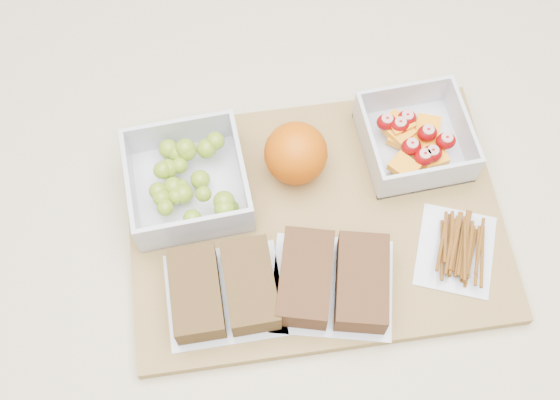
{
  "coord_description": "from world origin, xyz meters",
  "views": [
    {
      "loc": [
        -0.09,
        -0.32,
        1.64
      ],
      "look_at": [
        -0.02,
        0.01,
        0.93
      ],
      "focal_mm": 45.0,
      "sensor_mm": 36.0,
      "label": 1
    }
  ],
  "objects_px": {
    "cutting_board": "(315,221)",
    "pretzel_bag": "(457,247)",
    "orange": "(296,153)",
    "sandwich_bag_left": "(223,290)",
    "sandwich_bag_center": "(333,281)",
    "grape_container": "(188,181)",
    "fruit_container": "(414,140)"
  },
  "relations": [
    {
      "from": "cutting_board",
      "to": "pretzel_bag",
      "type": "distance_m",
      "value": 0.16
    },
    {
      "from": "orange",
      "to": "sandwich_bag_left",
      "type": "relative_size",
      "value": 0.56
    },
    {
      "from": "sandwich_bag_center",
      "to": "pretzel_bag",
      "type": "relative_size",
      "value": 1.25
    },
    {
      "from": "cutting_board",
      "to": "sandwich_bag_center",
      "type": "xyz_separation_m",
      "value": [
        -0.0,
        -0.08,
        0.03
      ]
    },
    {
      "from": "grape_container",
      "to": "orange",
      "type": "xyz_separation_m",
      "value": [
        0.12,
        0.0,
        0.01
      ]
    },
    {
      "from": "cutting_board",
      "to": "orange",
      "type": "distance_m",
      "value": 0.08
    },
    {
      "from": "grape_container",
      "to": "pretzel_bag",
      "type": "height_order",
      "value": "grape_container"
    },
    {
      "from": "cutting_board",
      "to": "orange",
      "type": "xyz_separation_m",
      "value": [
        -0.01,
        0.07,
        0.04
      ]
    },
    {
      "from": "cutting_board",
      "to": "grape_container",
      "type": "relative_size",
      "value": 3.24
    },
    {
      "from": "sandwich_bag_center",
      "to": "pretzel_bag",
      "type": "xyz_separation_m",
      "value": [
        0.14,
        0.01,
        -0.01
      ]
    },
    {
      "from": "grape_container",
      "to": "sandwich_bag_left",
      "type": "relative_size",
      "value": 1.01
    },
    {
      "from": "grape_container",
      "to": "sandwich_bag_center",
      "type": "height_order",
      "value": "grape_container"
    },
    {
      "from": "grape_container",
      "to": "sandwich_bag_center",
      "type": "distance_m",
      "value": 0.2
    },
    {
      "from": "grape_container",
      "to": "sandwich_bag_center",
      "type": "bearing_deg",
      "value": -47.87
    },
    {
      "from": "cutting_board",
      "to": "grape_container",
      "type": "distance_m",
      "value": 0.15
    },
    {
      "from": "grape_container",
      "to": "fruit_container",
      "type": "bearing_deg",
      "value": 0.31
    },
    {
      "from": "fruit_container",
      "to": "orange",
      "type": "height_order",
      "value": "orange"
    },
    {
      "from": "grape_container",
      "to": "pretzel_bag",
      "type": "distance_m",
      "value": 0.31
    },
    {
      "from": "cutting_board",
      "to": "pretzel_bag",
      "type": "relative_size",
      "value": 3.37
    },
    {
      "from": "sandwich_bag_center",
      "to": "orange",
      "type": "bearing_deg",
      "value": 93.24
    },
    {
      "from": "cutting_board",
      "to": "sandwich_bag_center",
      "type": "distance_m",
      "value": 0.09
    },
    {
      "from": "orange",
      "to": "pretzel_bag",
      "type": "distance_m",
      "value": 0.21
    },
    {
      "from": "cutting_board",
      "to": "orange",
      "type": "height_order",
      "value": "orange"
    },
    {
      "from": "cutting_board",
      "to": "pretzel_bag",
      "type": "xyz_separation_m",
      "value": [
        0.14,
        -0.07,
        0.02
      ]
    },
    {
      "from": "grape_container",
      "to": "sandwich_bag_left",
      "type": "xyz_separation_m",
      "value": [
        0.02,
        -0.13,
        -0.0
      ]
    },
    {
      "from": "orange",
      "to": "sandwich_bag_center",
      "type": "relative_size",
      "value": 0.46
    },
    {
      "from": "pretzel_bag",
      "to": "grape_container",
      "type": "bearing_deg",
      "value": 153.97
    },
    {
      "from": "sandwich_bag_left",
      "to": "pretzel_bag",
      "type": "relative_size",
      "value": 1.03
    },
    {
      "from": "pretzel_bag",
      "to": "sandwich_bag_center",
      "type": "bearing_deg",
      "value": -175.13
    },
    {
      "from": "pretzel_bag",
      "to": "sandwich_bag_left",
      "type": "bearing_deg",
      "value": 179.61
    },
    {
      "from": "sandwich_bag_left",
      "to": "orange",
      "type": "bearing_deg",
      "value": 51.59
    },
    {
      "from": "sandwich_bag_center",
      "to": "fruit_container",
      "type": "bearing_deg",
      "value": 48.11
    }
  ]
}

